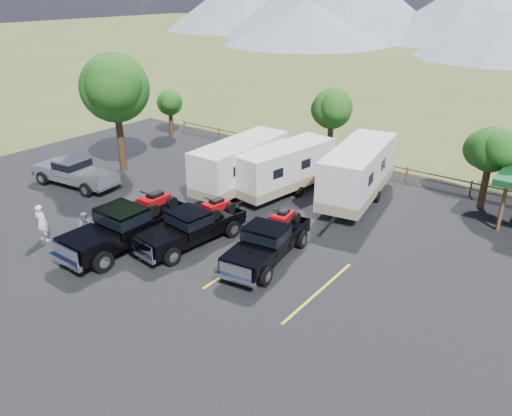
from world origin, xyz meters
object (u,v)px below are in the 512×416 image
Objects in this scene: trailer_left at (241,165)px; pickup_silver at (75,172)px; rig_left at (128,224)px; trailer_center at (284,169)px; rig_right at (268,241)px; rig_center at (193,226)px; trailer_right at (358,173)px; person_b at (86,228)px; person_a at (42,223)px; tree_big_nw at (115,88)px.

pickup_silver is (-8.74, -5.70, -0.69)m from trailer_left.
trailer_left is 10.46m from pickup_silver.
trailer_center is at bearing 77.56° from rig_left.
trailer_center is (2.36, 1.25, -0.09)m from trailer_left.
rig_left is 0.80× the size of trailer_center.
rig_right is 0.98× the size of pickup_silver.
rig_left is at bearing -93.95° from trailer_center.
rig_right is at bearing -44.92° from trailer_left.
trailer_right reaches higher than rig_center.
person_b is (6.95, -4.19, -0.15)m from pickup_silver.
rig_center is 3.17× the size of person_a.
tree_big_nw is 11.66m from person_a.
trailer_center is (11.33, 3.03, -4.01)m from tree_big_nw.
trailer_center is at bearing 110.30° from rig_right.
person_b is (1.87, 1.20, -0.17)m from person_a.
person_b is at bearing -101.63° from trailer_center.
pickup_silver is at bearing -148.79° from trailer_left.
rig_center is 11.26m from pickup_silver.
trailer_right is at bearing 16.50° from tree_big_nw.
person_a is (-3.74, -2.26, -0.14)m from rig_left.
trailer_center is 13.74m from person_a.
person_a is at bearing -148.58° from rig_left.
rig_left is 6.89m from rig_right.
tree_big_nw is 1.28× the size of rig_center.
person_a is at bearing -160.96° from rig_right.
rig_center is at bearing -122.43° from trailer_right.
person_a is at bearing -107.20° from trailer_center.
trailer_center is 13.11m from pickup_silver.
trailer_center is at bearing 22.02° from person_b.
person_b is at bearing -162.19° from rig_right.
rig_right is at bearing 20.36° from rig_center.
rig_right reaches higher than person_a.
rig_center reaches higher than person_a.
trailer_left is 7.01m from trailer_right.
tree_big_nw is 16.51m from trailer_right.
person_b is at bearing -150.16° from rig_left.
rig_center is 0.98× the size of pickup_silver.
person_a is at bearing 165.10° from person_b.
pickup_silver is (-15.17, -8.48, -0.79)m from trailer_right.
rig_left is at bearing -37.96° from tree_big_nw.
person_a is at bearing 36.23° from pickup_silver.
tree_big_nw is 1.26× the size of pickup_silver.
tree_big_nw is at bearing 142.36° from rig_left.
person_b is (7.17, -8.11, -4.76)m from tree_big_nw.
rig_center is at bearing 77.19° from pickup_silver.
trailer_left is 1.05× the size of trailer_center.
trailer_center reaches higher than pickup_silver.
trailer_left is at bearing -143.22° from trailer_center.
rig_center is 3.85× the size of person_b.
trailer_left reaches higher than trailer_center.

